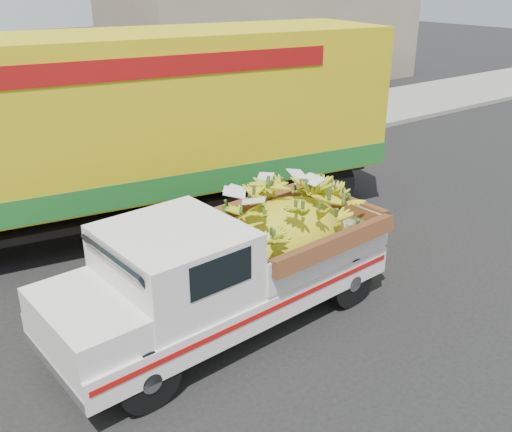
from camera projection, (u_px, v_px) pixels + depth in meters
ground at (167, 371)px, 7.43m from camera, size 100.00×100.00×0.00m
curb at (14, 205)px, 12.52m from camera, size 60.00×0.25×0.15m
building_right at (267, 15)px, 25.71m from camera, size 14.00×6.00×6.00m
pickup_truck at (245, 259)px, 8.26m from camera, size 5.17×2.15×1.78m
semi_trailer at (92, 130)px, 10.48m from camera, size 12.07×4.43×3.80m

